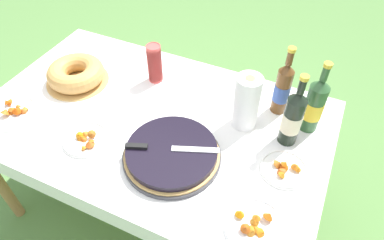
{
  "coord_description": "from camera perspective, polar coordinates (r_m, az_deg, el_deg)",
  "views": [
    {
      "loc": [
        0.63,
        -0.92,
        1.83
      ],
      "look_at": [
        0.2,
        0.01,
        0.78
      ],
      "focal_mm": 32.0,
      "sensor_mm": 36.0,
      "label": 1
    }
  ],
  "objects": [
    {
      "name": "paper_towel_roll",
      "position": [
        1.47,
        9.09,
        2.97
      ],
      "size": [
        0.11,
        0.11,
        0.26
      ],
      "color": "white",
      "rests_on": "tablecloth"
    },
    {
      "name": "garden_table",
      "position": [
        1.62,
        -6.51,
        -1.39
      ],
      "size": [
        1.57,
        0.96,
        0.72
      ],
      "color": "#A87A47",
      "rests_on": "ground_plane"
    },
    {
      "name": "ground_plane",
      "position": [
        2.15,
        -5.06,
        -13.38
      ],
      "size": [
        16.0,
        16.0,
        0.0
      ],
      "primitive_type": "plane",
      "color": "#568442"
    },
    {
      "name": "juice_bottle_red",
      "position": [
        1.43,
        16.42,
        0.31
      ],
      "size": [
        0.08,
        0.08,
        0.35
      ],
      "color": "black",
      "rests_on": "tablecloth"
    },
    {
      "name": "cider_bottle_amber",
      "position": [
        1.56,
        14.86,
        5.14
      ],
      "size": [
        0.07,
        0.07,
        0.34
      ],
      "color": "brown",
      "rests_on": "tablecloth"
    },
    {
      "name": "serving_knife",
      "position": [
        1.36,
        -4.67,
        -4.63
      ],
      "size": [
        0.36,
        0.16,
        0.01
      ],
      "rotation": [
        0.0,
        0.0,
        0.37
      ],
      "color": "silver",
      "rests_on": "berry_tart"
    },
    {
      "name": "cider_bottle_green",
      "position": [
        1.52,
        19.7,
        2.37
      ],
      "size": [
        0.08,
        0.08,
        0.34
      ],
      "color": "#2D562D",
      "rests_on": "tablecloth"
    },
    {
      "name": "tablecloth",
      "position": [
        1.58,
        -6.68,
        0.02
      ],
      "size": [
        1.58,
        0.97,
        0.1
      ],
      "color": "white",
      "rests_on": "garden_table"
    },
    {
      "name": "cup_stack",
      "position": [
        1.72,
        -6.25,
        9.36
      ],
      "size": [
        0.07,
        0.07,
        0.2
      ],
      "color": "#E04C47",
      "rests_on": "tablecloth"
    },
    {
      "name": "snack_plate_far",
      "position": [
        1.41,
        15.09,
        -7.84
      ],
      "size": [
        0.19,
        0.19,
        0.05
      ],
      "color": "white",
      "rests_on": "tablecloth"
    },
    {
      "name": "berry_tart",
      "position": [
        1.39,
        -3.38,
        -5.62
      ],
      "size": [
        0.4,
        0.4,
        0.06
      ],
      "color": "#38383D",
      "rests_on": "tablecloth"
    },
    {
      "name": "bundt_cake",
      "position": [
        1.82,
        -18.78,
        7.34
      ],
      "size": [
        0.31,
        0.31,
        0.1
      ],
      "color": "tan",
      "rests_on": "tablecloth"
    },
    {
      "name": "snack_plate_left",
      "position": [
        1.77,
        -27.8,
        1.14
      ],
      "size": [
        0.23,
        0.23,
        0.06
      ],
      "color": "white",
      "rests_on": "tablecloth"
    },
    {
      "name": "snack_plate_right",
      "position": [
        1.25,
        10.44,
        -16.94
      ],
      "size": [
        0.22,
        0.22,
        0.05
      ],
      "color": "white",
      "rests_on": "tablecloth"
    },
    {
      "name": "snack_plate_near",
      "position": [
        1.52,
        -17.24,
        -3.07
      ],
      "size": [
        0.2,
        0.2,
        0.06
      ],
      "color": "white",
      "rests_on": "tablecloth"
    }
  ]
}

